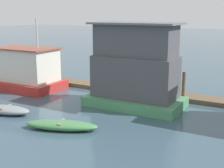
% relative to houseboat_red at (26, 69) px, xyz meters
% --- Properties ---
extents(ground_plane, '(200.00, 200.00, 0.00)m').
position_rel_houseboat_red_xyz_m(ground_plane, '(8.30, 0.36, -1.55)').
color(ground_plane, '#385160').
extents(dock_walkway, '(33.80, 1.70, 0.30)m').
position_rel_houseboat_red_xyz_m(dock_walkway, '(8.30, 2.96, -1.40)').
color(dock_walkway, brown).
rests_on(dock_walkway, ground_plane).
extents(houseboat_red, '(5.78, 3.59, 5.57)m').
position_rel_houseboat_red_xyz_m(houseboat_red, '(0.00, 0.00, 0.00)').
color(houseboat_red, red).
rests_on(houseboat_red, ground_plane).
extents(houseboat_green, '(6.24, 3.45, 5.42)m').
position_rel_houseboat_red_xyz_m(houseboat_green, '(9.78, -0.23, 0.91)').
color(houseboat_green, '#4C9360').
rests_on(houseboat_green, ground_plane).
extents(dinghy_grey, '(3.31, 1.78, 0.52)m').
position_rel_houseboat_red_xyz_m(dinghy_grey, '(3.66, -5.52, -1.28)').
color(dinghy_grey, gray).
rests_on(dinghy_grey, ground_plane).
extents(dinghy_green, '(4.05, 2.35, 0.50)m').
position_rel_houseboat_red_xyz_m(dinghy_green, '(8.21, -5.97, -1.29)').
color(dinghy_green, '#47844C').
rests_on(dinghy_green, ground_plane).
extents(mooring_post_far_left, '(0.30, 0.30, 1.57)m').
position_rel_houseboat_red_xyz_m(mooring_post_far_left, '(1.17, 1.86, -0.76)').
color(mooring_post_far_left, brown).
rests_on(mooring_post_far_left, ground_plane).
extents(mooring_post_near_right, '(0.22, 0.22, 1.35)m').
position_rel_houseboat_red_xyz_m(mooring_post_near_right, '(-3.96, 1.86, -0.87)').
color(mooring_post_near_right, '#846B4C').
rests_on(mooring_post_near_right, ground_plane).
extents(mooring_post_far_right, '(0.24, 0.24, 2.18)m').
position_rel_houseboat_red_xyz_m(mooring_post_far_right, '(12.40, 1.86, -0.45)').
color(mooring_post_far_right, brown).
rests_on(mooring_post_far_right, ground_plane).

